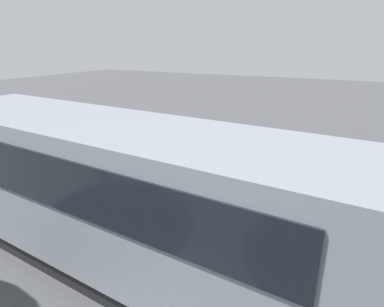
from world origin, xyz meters
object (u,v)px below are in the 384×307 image
spectator_centre (167,172)px  traffic_cone (244,158)px  spectator_far_left (229,182)px  spectator_right (143,166)px  parked_motorcycle_silver (272,228)px  spectator_far_right (111,164)px  tour_bus (112,196)px  stunt_motorcycle (201,137)px  spectator_left (196,177)px

spectator_centre → traffic_cone: (-1.10, -4.17, -0.68)m
spectator_far_left → spectator_centre: (1.99, 0.13, -0.03)m
spectator_right → parked_motorcycle_silver: (-4.44, 0.95, -0.50)m
spectator_far_right → parked_motorcycle_silver: bearing=174.0°
tour_bus → spectator_far_right: (2.49, -2.79, -0.66)m
tour_bus → spectator_centre: tour_bus is taller
tour_bus → spectator_far_right: size_ratio=6.29×
spectator_far_right → parked_motorcycle_silver: size_ratio=0.82×
spectator_far_left → spectator_right: spectator_far_left is taller
tour_bus → spectator_far_right: 3.80m
traffic_cone → stunt_motorcycle: bearing=6.0°
spectator_centre → stunt_motorcycle: bearing=-78.9°
spectator_far_left → spectator_right: bearing=-0.1°
stunt_motorcycle → traffic_cone: size_ratio=3.13×
spectator_far_left → spectator_left: 1.01m
tour_bus → spectator_left: (-0.47, -3.04, -0.63)m
spectator_left → spectator_far_right: 2.97m
spectator_far_left → traffic_cone: size_ratio=2.69×
parked_motorcycle_silver → stunt_motorcycle: bearing=-48.4°
tour_bus → parked_motorcycle_silver: size_ratio=5.16×
traffic_cone → spectator_far_right: bearing=55.2°
spectator_far_left → stunt_motorcycle: 4.74m
traffic_cone → spectator_centre: bearing=75.3°
stunt_motorcycle → spectator_left: bearing=114.1°
spectator_centre → stunt_motorcycle: 4.05m
spectator_centre → spectator_far_right: 1.98m
spectator_centre → spectator_far_right: spectator_far_right is taller
spectator_far_left → spectator_left: size_ratio=0.99×
tour_bus → spectator_right: tour_bus is taller
spectator_left → spectator_centre: (0.99, 0.02, -0.04)m
spectator_far_left → spectator_right: 2.96m
spectator_far_left → parked_motorcycle_silver: bearing=147.6°
spectator_centre → stunt_motorcycle: (0.78, -3.97, 0.04)m
spectator_centre → spectator_right: size_ratio=1.00×
spectator_right → spectator_left: bearing=176.5°
spectator_centre → spectator_right: 0.98m
spectator_centre → parked_motorcycle_silver: bearing=166.9°
parked_motorcycle_silver → traffic_cone: parked_motorcycle_silver is taller
spectator_far_left → traffic_cone: (0.89, -4.04, -0.71)m
spectator_centre → traffic_cone: spectator_centre is taller
spectator_left → spectator_far_right: size_ratio=1.02×
spectator_far_left → stunt_motorcycle: size_ratio=0.86×
spectator_centre → stunt_motorcycle: stunt_motorcycle is taller
tour_bus → parked_motorcycle_silver: bearing=-143.1°
spectator_left → traffic_cone: size_ratio=2.72×
parked_motorcycle_silver → stunt_motorcycle: size_ratio=1.03×
spectator_centre → spectator_far_right: bearing=6.8°
parked_motorcycle_silver → traffic_cone: 5.52m
traffic_cone → parked_motorcycle_silver: bearing=115.5°
spectator_far_left → parked_motorcycle_silver: size_ratio=0.83×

